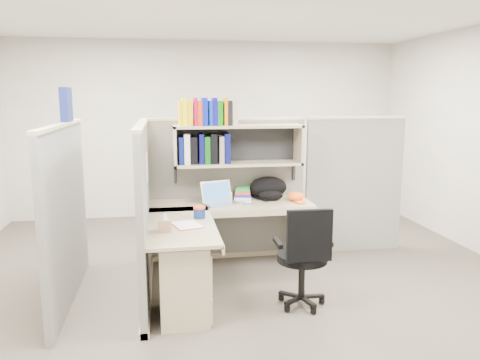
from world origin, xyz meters
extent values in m
plane|color=#3C372E|center=(0.00, 0.00, 0.00)|extent=(6.00, 6.00, 0.00)
plane|color=#AAA59A|center=(0.00, 3.00, 1.35)|extent=(6.00, 0.00, 6.00)
plane|color=#AAA59A|center=(0.00, -3.00, 1.35)|extent=(6.00, 0.00, 6.00)
plane|color=silver|center=(0.00, 0.00, 2.70)|extent=(6.00, 6.00, 0.00)
cube|color=#5D5D58|center=(0.00, 0.90, 0.80)|extent=(1.80, 0.06, 1.60)
cube|color=tan|center=(0.00, 0.90, 1.61)|extent=(1.80, 0.08, 0.03)
cube|color=#5D5D58|center=(-0.90, 0.00, 0.80)|extent=(0.06, 1.80, 1.60)
cube|color=tan|center=(-0.90, 0.00, 1.61)|extent=(0.08, 1.80, 0.03)
cube|color=#5D5D58|center=(-1.60, 0.00, 0.80)|extent=(0.06, 1.80, 1.60)
cube|color=#5D5D58|center=(1.55, 0.90, 0.80)|extent=(1.20, 0.06, 1.60)
cube|color=navy|center=(-1.60, 0.35, 1.79)|extent=(0.07, 0.27, 0.32)
cube|color=white|center=(-0.87, 0.15, 1.20)|extent=(0.00, 0.21, 0.28)
cube|color=tan|center=(0.10, 0.70, 1.55)|extent=(1.40, 0.34, 0.03)
cube|color=tan|center=(0.10, 0.70, 1.14)|extent=(1.40, 0.34, 0.03)
cube|color=tan|center=(-0.58, 0.70, 1.34)|extent=(0.03, 0.34, 0.44)
cube|color=tan|center=(0.78, 0.70, 1.34)|extent=(0.03, 0.34, 0.44)
cube|color=black|center=(0.10, 0.86, 1.34)|extent=(1.38, 0.01, 0.41)
cube|color=#FFC805|center=(-0.52, 0.68, 1.69)|extent=(0.03, 0.20, 0.26)
cube|color=#FCFF05|center=(-0.48, 0.68, 1.71)|extent=(0.05, 0.20, 0.29)
cube|color=#F1BA05|center=(-0.42, 0.68, 1.69)|extent=(0.06, 0.20, 0.26)
cube|color=#B1072E|center=(-0.36, 0.68, 1.71)|extent=(0.04, 0.20, 0.29)
cube|color=red|center=(-0.32, 0.68, 1.69)|extent=(0.05, 0.20, 0.26)
cube|color=#0516AA|center=(-0.27, 0.68, 1.71)|extent=(0.06, 0.20, 0.29)
cube|color=#0530A2|center=(-0.20, 0.68, 1.69)|extent=(0.04, 0.20, 0.26)
cube|color=#0F048D|center=(-0.16, 0.68, 1.71)|extent=(0.04, 0.20, 0.29)
cube|color=#086E0C|center=(-0.11, 0.68, 1.69)|extent=(0.06, 0.20, 0.26)
cube|color=orange|center=(-0.04, 0.68, 1.71)|extent=(0.04, 0.20, 0.29)
cube|color=black|center=(0.00, 0.68, 1.69)|extent=(0.05, 0.20, 0.26)
cube|color=tan|center=(0.05, 0.68, 1.71)|extent=(0.06, 0.20, 0.29)
cube|color=#081154|center=(-0.52, 0.72, 1.30)|extent=(0.05, 0.24, 0.29)
cube|color=silver|center=(-0.46, 0.72, 1.31)|extent=(0.06, 0.24, 0.32)
cube|color=black|center=(-0.39, 0.72, 1.30)|extent=(0.07, 0.24, 0.29)
cube|color=#070746|center=(-0.30, 0.72, 1.31)|extent=(0.05, 0.24, 0.32)
cube|color=#0A480F|center=(-0.24, 0.72, 1.30)|extent=(0.06, 0.24, 0.29)
cube|color=black|center=(-0.17, 0.72, 1.31)|extent=(0.07, 0.24, 0.32)
cube|color=gray|center=(-0.09, 0.72, 1.30)|extent=(0.05, 0.24, 0.29)
cube|color=#070A48|center=(-0.03, 0.72, 1.31)|extent=(0.06, 0.24, 0.32)
cube|color=tan|center=(0.00, 0.57, 0.71)|extent=(1.74, 0.60, 0.03)
cube|color=tan|center=(-0.57, -0.20, 0.71)|extent=(0.60, 1.34, 0.03)
cube|color=tan|center=(0.00, 0.27, 0.68)|extent=(1.74, 0.02, 0.07)
cube|color=tan|center=(-0.27, -0.20, 0.68)|extent=(0.02, 1.34, 0.07)
cube|color=tan|center=(-0.57, -0.55, 0.34)|extent=(0.40, 0.55, 0.68)
cube|color=tan|center=(-0.36, -0.55, 0.54)|extent=(0.02, 0.50, 0.16)
cube|color=tan|center=(-0.36, -0.55, 0.36)|extent=(0.02, 0.50, 0.16)
cube|color=tan|center=(-0.36, -0.55, 0.14)|extent=(0.02, 0.50, 0.22)
cube|color=#B2B2B7|center=(-0.35, -0.55, 0.54)|extent=(0.01, 0.12, 0.01)
cube|color=tan|center=(0.80, 0.60, 0.35)|extent=(0.03, 0.55, 0.70)
cylinder|color=navy|center=(-0.39, -0.03, 0.78)|extent=(0.11, 0.11, 0.10)
cylinder|color=#EC4416|center=(-0.39, -0.03, 0.83)|extent=(0.12, 0.12, 0.02)
ellipsoid|color=#99BFD9|center=(0.17, 0.48, 0.75)|extent=(0.12, 0.10, 0.04)
cylinder|color=white|center=(0.00, 0.67, 0.78)|extent=(0.08, 0.08, 0.09)
cylinder|color=black|center=(0.48, -0.50, 0.46)|extent=(0.45, 0.45, 0.07)
cube|color=black|center=(0.47, -0.71, 0.72)|extent=(0.39, 0.06, 0.45)
cylinder|color=black|center=(0.48, -0.50, 0.27)|extent=(0.06, 0.06, 0.39)
cylinder|color=black|center=(0.48, -0.50, 0.05)|extent=(0.43, 0.43, 0.10)
cube|color=black|center=(0.26, -0.50, 0.60)|extent=(0.05, 0.25, 0.04)
cube|color=black|center=(0.70, -0.51, 0.60)|extent=(0.05, 0.25, 0.04)
camera|label=1|loc=(-0.72, -4.32, 1.87)|focal=35.00mm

